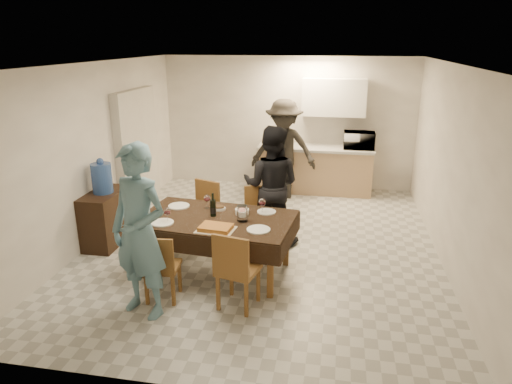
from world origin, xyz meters
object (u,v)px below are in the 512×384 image
(wine_bottle, at_px, (213,205))
(person_kitchen, at_px, (284,149))
(microwave, at_px, (359,140))
(water_pitcher, at_px, (242,213))
(dining_table, at_px, (216,220))
(water_jug, at_px, (102,178))
(person_far, at_px, (271,186))
(savoury_tart, at_px, (216,228))
(console, at_px, (106,218))
(person_near, at_px, (140,232))

(wine_bottle, distance_m, person_kitchen, 3.11)
(person_kitchen, bearing_deg, microwave, 17.90)
(water_pitcher, relative_size, person_kitchen, 0.11)
(dining_table, bearing_deg, wine_bottle, 140.97)
(dining_table, height_order, water_jug, water_jug)
(dining_table, bearing_deg, water_jug, 169.19)
(microwave, height_order, person_far, person_far)
(person_far, xyz_separation_m, person_kitchen, (-0.07, 2.07, 0.06))
(microwave, bearing_deg, savoury_tart, 65.84)
(console, height_order, wine_bottle, wine_bottle)
(water_jug, xyz_separation_m, person_near, (1.28, -1.60, -0.05))
(dining_table, bearing_deg, water_pitcher, -2.16)
(person_near, bearing_deg, console, 146.89)
(person_near, bearing_deg, person_kitchen, 94.44)
(console, bearing_deg, wine_bottle, -15.75)
(savoury_tart, distance_m, person_near, 0.95)
(savoury_tart, xyz_separation_m, person_kitchen, (0.38, 3.50, 0.15))
(person_far, bearing_deg, dining_table, 66.87)
(dining_table, height_order, person_near, person_near)
(savoury_tart, height_order, person_far, person_far)
(dining_table, bearing_deg, person_far, 68.33)
(savoury_tart, bearing_deg, wine_bottle, 109.23)
(dining_table, xyz_separation_m, person_far, (0.55, 1.05, 0.16))
(water_jug, distance_m, water_pitcher, 2.27)
(microwave, height_order, person_near, person_near)
(person_near, distance_m, person_far, 2.37)
(microwave, bearing_deg, person_near, 62.34)
(water_jug, distance_m, microwave, 4.77)
(savoury_tart, height_order, microwave, microwave)
(console, bearing_deg, savoury_tart, -25.78)
(wine_bottle, height_order, person_far, person_far)
(microwave, distance_m, person_near, 5.21)
(water_jug, height_order, wine_bottle, water_jug)
(savoury_tart, height_order, person_kitchen, person_kitchen)
(dining_table, distance_m, wine_bottle, 0.20)
(water_jug, xyz_separation_m, savoury_tart, (1.93, -0.93, -0.23))
(savoury_tart, bearing_deg, person_far, 72.53)
(console, xyz_separation_m, wine_bottle, (1.78, -0.50, 0.51))
(microwave, height_order, person_kitchen, person_kitchen)
(savoury_tart, xyz_separation_m, person_near, (-0.65, -0.67, 0.18))
(dining_table, height_order, water_pitcher, water_pitcher)
(dining_table, height_order, microwave, microwave)
(microwave, bearing_deg, dining_table, 62.33)
(water_pitcher, distance_m, person_far, 1.12)
(console, bearing_deg, microwave, 39.18)
(savoury_tart, bearing_deg, console, 154.22)
(person_far, height_order, person_kitchen, person_kitchen)
(water_pitcher, bearing_deg, person_near, -131.99)
(dining_table, relative_size, wine_bottle, 6.67)
(water_pitcher, distance_m, savoury_tart, 0.42)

